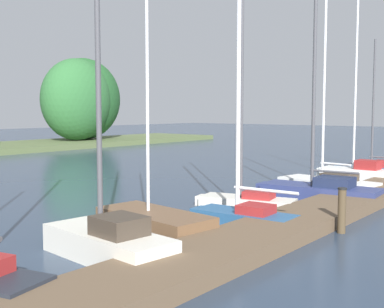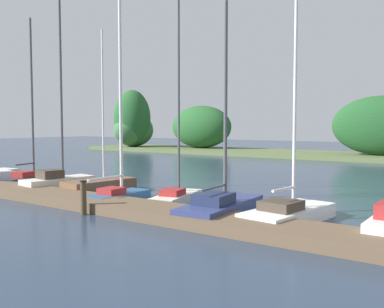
{
  "view_description": "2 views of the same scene",
  "coord_description": "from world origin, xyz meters",
  "px_view_note": "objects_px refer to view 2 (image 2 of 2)",
  "views": [
    {
      "loc": [
        -12.31,
        7.53,
        3.05
      ],
      "look_at": [
        -1.4,
        16.15,
        1.82
      ],
      "focal_mm": 47.02,
      "sensor_mm": 36.0,
      "label": 1
    },
    {
      "loc": [
        10.58,
        2.91,
        2.93
      ],
      "look_at": [
        1.0,
        16.32,
        1.83
      ],
      "focal_mm": 40.38,
      "sensor_mm": 36.0,
      "label": 2
    }
  ],
  "objects_px": {
    "sailboat_2": "(32,175)",
    "sailboat_7": "(222,205)",
    "sailboat_4": "(102,185)",
    "mooring_piling_1": "(83,197)",
    "sailboat_6": "(177,192)",
    "sailboat_5": "(119,187)",
    "sailboat_8": "(290,210)",
    "sailboat_3": "(60,179)"
  },
  "relations": [
    {
      "from": "sailboat_3",
      "to": "sailboat_4",
      "type": "xyz_separation_m",
      "value": [
        2.06,
        0.65,
        -0.15
      ]
    },
    {
      "from": "sailboat_4",
      "to": "sailboat_8",
      "type": "distance_m",
      "value": 8.96
    },
    {
      "from": "sailboat_4",
      "to": "sailboat_8",
      "type": "relative_size",
      "value": 0.87
    },
    {
      "from": "sailboat_2",
      "to": "mooring_piling_1",
      "type": "relative_size",
      "value": 7.22
    },
    {
      "from": "sailboat_7",
      "to": "mooring_piling_1",
      "type": "bearing_deg",
      "value": 117.24
    },
    {
      "from": "sailboat_3",
      "to": "sailboat_4",
      "type": "bearing_deg",
      "value": -66.23
    },
    {
      "from": "sailboat_2",
      "to": "sailboat_8",
      "type": "distance_m",
      "value": 13.87
    },
    {
      "from": "sailboat_5",
      "to": "sailboat_7",
      "type": "xyz_separation_m",
      "value": [
        4.64,
        -0.03,
        -0.16
      ]
    },
    {
      "from": "sailboat_4",
      "to": "sailboat_7",
      "type": "relative_size",
      "value": 1.03
    },
    {
      "from": "sailboat_4",
      "to": "sailboat_8",
      "type": "bearing_deg",
      "value": -86.72
    },
    {
      "from": "sailboat_5",
      "to": "sailboat_7",
      "type": "relative_size",
      "value": 1.21
    },
    {
      "from": "sailboat_2",
      "to": "sailboat_6",
      "type": "bearing_deg",
      "value": -102.27
    },
    {
      "from": "sailboat_3",
      "to": "sailboat_4",
      "type": "height_order",
      "value": "sailboat_3"
    },
    {
      "from": "sailboat_5",
      "to": "sailboat_8",
      "type": "height_order",
      "value": "sailboat_5"
    },
    {
      "from": "sailboat_4",
      "to": "sailboat_8",
      "type": "xyz_separation_m",
      "value": [
        8.94,
        -0.65,
        0.03
      ]
    },
    {
      "from": "sailboat_4",
      "to": "sailboat_5",
      "type": "bearing_deg",
      "value": -110.7
    },
    {
      "from": "sailboat_2",
      "to": "mooring_piling_1",
      "type": "distance_m",
      "value": 8.67
    },
    {
      "from": "mooring_piling_1",
      "to": "sailboat_3",
      "type": "bearing_deg",
      "value": 149.69
    },
    {
      "from": "sailboat_7",
      "to": "sailboat_3",
      "type": "bearing_deg",
      "value": 81.71
    },
    {
      "from": "sailboat_8",
      "to": "mooring_piling_1",
      "type": "xyz_separation_m",
      "value": [
        -5.91,
        -2.97,
        0.2
      ]
    },
    {
      "from": "sailboat_7",
      "to": "mooring_piling_1",
      "type": "height_order",
      "value": "sailboat_7"
    },
    {
      "from": "sailboat_3",
      "to": "mooring_piling_1",
      "type": "bearing_deg",
      "value": -114.01
    },
    {
      "from": "sailboat_6",
      "to": "sailboat_7",
      "type": "distance_m",
      "value": 2.94
    },
    {
      "from": "sailboat_3",
      "to": "sailboat_8",
      "type": "relative_size",
      "value": 1.06
    },
    {
      "from": "sailboat_5",
      "to": "sailboat_3",
      "type": "bearing_deg",
      "value": 80.29
    },
    {
      "from": "sailboat_8",
      "to": "mooring_piling_1",
      "type": "relative_size",
      "value": 7.1
    },
    {
      "from": "sailboat_2",
      "to": "sailboat_8",
      "type": "height_order",
      "value": "sailboat_2"
    },
    {
      "from": "sailboat_5",
      "to": "sailboat_8",
      "type": "relative_size",
      "value": 1.03
    },
    {
      "from": "sailboat_2",
      "to": "mooring_piling_1",
      "type": "height_order",
      "value": "sailboat_2"
    },
    {
      "from": "sailboat_3",
      "to": "sailboat_4",
      "type": "distance_m",
      "value": 2.16
    },
    {
      "from": "sailboat_6",
      "to": "mooring_piling_1",
      "type": "height_order",
      "value": "sailboat_6"
    },
    {
      "from": "sailboat_2",
      "to": "sailboat_4",
      "type": "xyz_separation_m",
      "value": [
        4.92,
        0.15,
        -0.12
      ]
    },
    {
      "from": "sailboat_5",
      "to": "mooring_piling_1",
      "type": "bearing_deg",
      "value": -164.38
    },
    {
      "from": "sailboat_4",
      "to": "mooring_piling_1",
      "type": "bearing_deg",
      "value": -132.63
    },
    {
      "from": "sailboat_4",
      "to": "sailboat_7",
      "type": "distance_m",
      "value": 6.99
    },
    {
      "from": "sailboat_3",
      "to": "sailboat_2",
      "type": "bearing_deg",
      "value": 86.53
    },
    {
      "from": "sailboat_3",
      "to": "sailboat_7",
      "type": "distance_m",
      "value": 8.96
    },
    {
      "from": "sailboat_4",
      "to": "sailboat_5",
      "type": "distance_m",
      "value": 2.55
    },
    {
      "from": "sailboat_4",
      "to": "mooring_piling_1",
      "type": "height_order",
      "value": "sailboat_4"
    },
    {
      "from": "sailboat_2",
      "to": "sailboat_7",
      "type": "height_order",
      "value": "sailboat_2"
    },
    {
      "from": "sailboat_4",
      "to": "sailboat_5",
      "type": "height_order",
      "value": "sailboat_5"
    },
    {
      "from": "sailboat_8",
      "to": "sailboat_7",
      "type": "bearing_deg",
      "value": 113.13
    }
  ]
}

